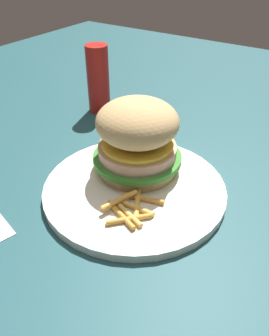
# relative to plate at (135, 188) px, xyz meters

# --- Properties ---
(ground_plane) EXTENTS (1.60, 1.60, 0.00)m
(ground_plane) POSITION_rel_plate_xyz_m (0.03, 0.02, -0.01)
(ground_plane) COLOR #1E474C
(plate) EXTENTS (0.26, 0.26, 0.01)m
(plate) POSITION_rel_plate_xyz_m (0.00, 0.00, 0.00)
(plate) COLOR silver
(plate) RESTS_ON ground_plane
(sandwich) EXTENTS (0.13, 0.13, 0.11)m
(sandwich) POSITION_rel_plate_xyz_m (-0.02, 0.04, 0.06)
(sandwich) COLOR tan
(sandwich) RESTS_ON plate
(fries_pile) EXTENTS (0.07, 0.10, 0.01)m
(fries_pile) POSITION_rel_plate_xyz_m (0.02, -0.04, 0.01)
(fries_pile) COLOR #E5B251
(fries_pile) RESTS_ON plate
(ketchup_bottle) EXTENTS (0.04, 0.04, 0.13)m
(ketchup_bottle) POSITION_rel_plate_xyz_m (-0.21, 0.19, 0.06)
(ketchup_bottle) COLOR #B21914
(ketchup_bottle) RESTS_ON ground_plane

